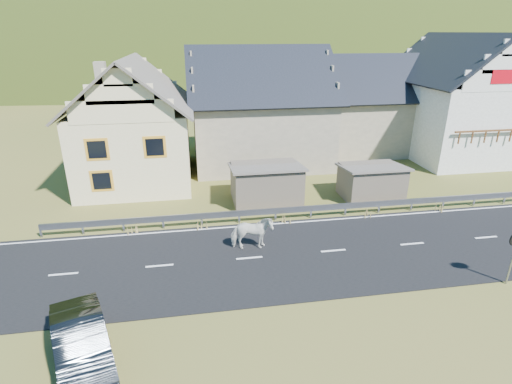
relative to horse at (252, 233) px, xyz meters
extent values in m
plane|color=#49511D|center=(3.75, -0.83, -0.86)|extent=(160.00, 160.00, 0.00)
cube|color=black|center=(3.75, -0.83, -0.84)|extent=(60.00, 7.00, 0.04)
cube|color=silver|center=(3.75, -0.83, -0.82)|extent=(60.00, 6.60, 0.01)
cube|color=#93969B|center=(3.75, 2.85, -0.28)|extent=(28.00, 0.08, 0.34)
cube|color=#93969B|center=(-10.25, 2.87, -0.51)|extent=(0.10, 0.06, 0.70)
cube|color=#93969B|center=(-8.25, 2.87, -0.51)|extent=(0.10, 0.06, 0.70)
cube|color=#93969B|center=(-6.25, 2.87, -0.51)|extent=(0.10, 0.06, 0.70)
cube|color=#93969B|center=(-4.25, 2.87, -0.51)|extent=(0.10, 0.06, 0.70)
cube|color=#93969B|center=(-2.25, 2.87, -0.51)|extent=(0.10, 0.06, 0.70)
cube|color=#93969B|center=(-0.25, 2.87, -0.51)|extent=(0.10, 0.06, 0.70)
cube|color=#93969B|center=(1.75, 2.87, -0.51)|extent=(0.10, 0.06, 0.70)
cube|color=#93969B|center=(3.75, 2.87, -0.51)|extent=(0.10, 0.06, 0.70)
cube|color=#93969B|center=(5.75, 2.87, -0.51)|extent=(0.10, 0.06, 0.70)
cube|color=#93969B|center=(7.75, 2.87, -0.51)|extent=(0.10, 0.06, 0.70)
cube|color=#93969B|center=(9.75, 2.87, -0.51)|extent=(0.10, 0.06, 0.70)
cube|color=#93969B|center=(11.75, 2.87, -0.51)|extent=(0.10, 0.06, 0.70)
cube|color=#93969B|center=(13.75, 2.87, -0.51)|extent=(0.10, 0.06, 0.70)
cube|color=#93969B|center=(15.75, 2.87, -0.51)|extent=(0.10, 0.06, 0.70)
cube|color=#685C4C|center=(1.75, 5.67, 0.24)|extent=(4.30, 3.30, 2.40)
cube|color=#685C4C|center=(8.25, 5.17, 0.14)|extent=(3.80, 2.90, 2.20)
cube|color=beige|center=(-6.25, 11.17, 1.64)|extent=(7.00, 9.00, 5.00)
cube|color=gold|center=(-7.85, 6.67, 2.54)|extent=(1.30, 0.12, 1.30)
cube|color=gold|center=(-4.65, 6.67, 2.54)|extent=(1.30, 0.12, 1.30)
cube|color=gold|center=(-7.85, 6.67, 0.64)|extent=(1.30, 0.12, 1.30)
cube|color=tan|center=(-8.25, 12.67, 5.70)|extent=(0.70, 0.70, 2.40)
cube|color=tan|center=(2.75, 14.17, 1.64)|extent=(10.00, 9.00, 5.00)
cube|color=tan|center=(12.75, 16.17, 1.44)|extent=(9.00, 8.00, 4.60)
cube|color=white|center=(18.75, 13.17, 2.14)|extent=(8.00, 10.00, 6.00)
cube|color=red|center=(18.75, 8.14, 5.94)|extent=(2.60, 0.06, 0.90)
cube|color=brown|center=(18.75, 7.92, 2.34)|extent=(6.80, 0.12, 0.12)
ellipsoid|color=#263E10|center=(8.75, 179.17, -20.86)|extent=(440.00, 280.00, 260.00)
ellipsoid|color=black|center=(-51.25, 109.17, 5.14)|extent=(76.00, 50.00, 28.00)
imported|color=silver|center=(0.00, 0.00, 0.00)|extent=(1.00, 1.99, 1.64)
imported|color=black|center=(-6.23, -6.03, -0.15)|extent=(2.86, 4.59, 1.43)
cylinder|color=#93969B|center=(9.87, -4.45, 0.14)|extent=(0.08, 0.08, 2.00)
camera|label=1|loc=(-2.51, -16.38, 8.77)|focal=28.00mm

